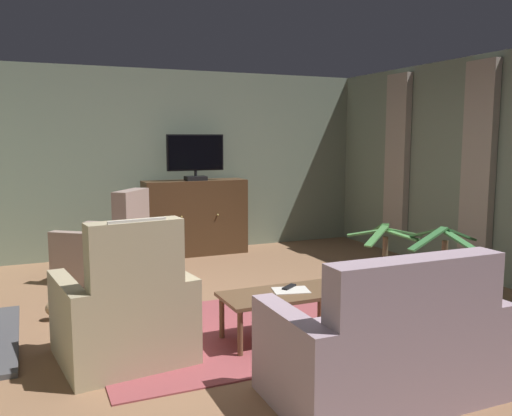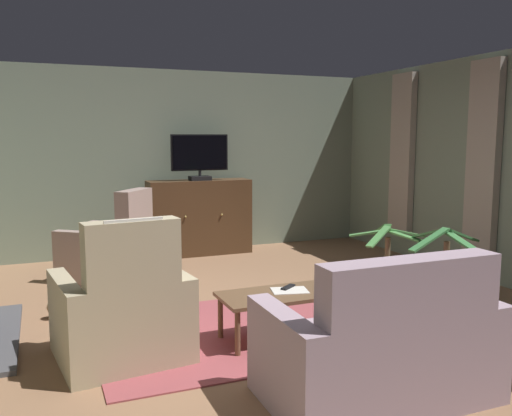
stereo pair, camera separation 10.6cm
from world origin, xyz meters
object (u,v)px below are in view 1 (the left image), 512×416
object	(u,v)px
coffee_table	(283,298)
sofa_floral	(386,349)
television	(195,156)
tv_remote	(289,287)
potted_plant_tall_palm_by_window	(384,275)
cat	(77,308)
armchair_angled_to_table	(125,316)
potted_plant_on_hearth_side	(443,288)
tv_cabinet	(195,219)
folded_newspaper	(291,290)
armchair_near_window	(109,252)

from	to	relation	value
coffee_table	sofa_floral	size ratio (longest dim) A/B	0.72
television	tv_remote	distance (m)	3.48
potted_plant_tall_palm_by_window	cat	size ratio (longest dim) A/B	1.21
armchair_angled_to_table	potted_plant_on_hearth_side	distance (m)	3.06
tv_cabinet	tv_remote	xyz separation A→B (m)	(-0.19, -3.38, -0.10)
folded_newspaper	tv_remote	bearing A→B (deg)	89.09
armchair_angled_to_table	armchair_near_window	xyz separation A→B (m)	(0.23, 2.49, -0.02)
tv_remote	armchair_near_window	size ratio (longest dim) A/B	0.14
cat	armchair_near_window	bearing A→B (deg)	69.60
television	armchair_near_window	xyz separation A→B (m)	(-1.35, -0.85, -1.09)
armchair_near_window	coffee_table	bearing A→B (deg)	-67.52
armchair_angled_to_table	tv_remote	bearing A→B (deg)	0.60
potted_plant_on_hearth_side	potted_plant_tall_palm_by_window	size ratio (longest dim) A/B	1.03
armchair_near_window	armchair_angled_to_table	bearing A→B (deg)	-95.29
coffee_table	folded_newspaper	size ratio (longest dim) A/B	3.51
television	cat	distance (m)	3.13
tv_remote	potted_plant_tall_palm_by_window	distance (m)	1.72
tv_cabinet	cat	distance (m)	2.91
television	coffee_table	world-z (taller)	television
sofa_floral	potted_plant_on_hearth_side	world-z (taller)	sofa_floral
cat	folded_newspaper	bearing A→B (deg)	-36.95
television	potted_plant_on_hearth_side	bearing A→B (deg)	-66.23
potted_plant_on_hearth_side	potted_plant_tall_palm_by_window	world-z (taller)	potted_plant_on_hearth_side
sofa_floral	tv_cabinet	bearing A→B (deg)	88.22
sofa_floral	potted_plant_tall_palm_by_window	size ratio (longest dim) A/B	1.67
tv_cabinet	cat	bearing A→B (deg)	-129.72
sofa_floral	cat	world-z (taller)	sofa_floral
tv_cabinet	coffee_table	world-z (taller)	tv_cabinet
tv_remote	potted_plant_on_hearth_side	size ratio (longest dim) A/B	0.19
coffee_table	potted_plant_tall_palm_by_window	distance (m)	1.84
tv_cabinet	potted_plant_on_hearth_side	xyz separation A→B (m)	(1.48, -3.41, -0.29)
television	coffee_table	bearing A→B (deg)	-94.82
television	potted_plant_on_hearth_side	world-z (taller)	television
coffee_table	tv_cabinet	bearing A→B (deg)	85.25
tv_cabinet	armchair_near_window	world-z (taller)	armchair_near_window
coffee_table	folded_newspaper	xyz separation A→B (m)	(0.08, 0.03, 0.05)
potted_plant_on_hearth_side	potted_plant_tall_palm_by_window	distance (m)	0.77
tv_cabinet	potted_plant_on_hearth_side	distance (m)	3.73
tv_remote	folded_newspaper	size ratio (longest dim) A/B	0.57
armchair_near_window	folded_newspaper	bearing A→B (deg)	-65.74
tv_cabinet	cat	world-z (taller)	tv_cabinet
coffee_table	cat	distance (m)	2.01
tv_cabinet	potted_plant_tall_palm_by_window	distance (m)	2.99
tv_remote	potted_plant_on_hearth_side	xyz separation A→B (m)	(1.67, -0.03, -0.19)
armchair_near_window	potted_plant_tall_palm_by_window	world-z (taller)	armchair_near_window
armchair_near_window	cat	bearing A→B (deg)	-110.40
potted_plant_on_hearth_side	sofa_floral	bearing A→B (deg)	-142.16
folded_newspaper	potted_plant_on_hearth_side	world-z (taller)	potted_plant_on_hearth_side
folded_newspaper	tv_cabinet	bearing A→B (deg)	99.89
armchair_near_window	tv_cabinet	bearing A→B (deg)	33.70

